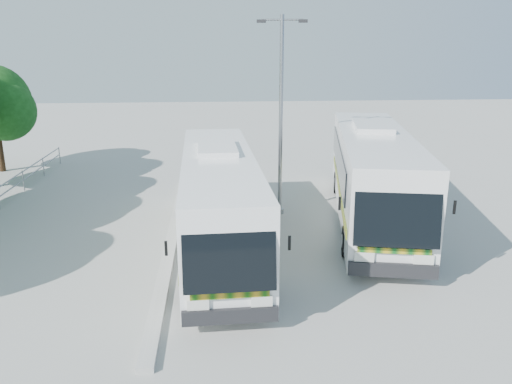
{
  "coord_description": "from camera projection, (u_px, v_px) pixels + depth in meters",
  "views": [
    {
      "loc": [
        -0.7,
        -15.35,
        6.74
      ],
      "look_at": [
        0.84,
        2.69,
        1.49
      ],
      "focal_mm": 35.0,
      "sensor_mm": 36.0,
      "label": 1
    }
  ],
  "objects": [
    {
      "name": "ground",
      "position": [
        238.0,
        258.0,
        16.62
      ],
      "size": [
        100.0,
        100.0,
        0.0
      ],
      "primitive_type": "plane",
      "color": "#9E9E99",
      "rests_on": "ground"
    },
    {
      "name": "kerb_divider",
      "position": [
        173.0,
        236.0,
        18.33
      ],
      "size": [
        0.4,
        16.0,
        0.15
      ],
      "primitive_type": "cube",
      "color": "#B2B2AD",
      "rests_on": "ground"
    },
    {
      "name": "coach_main",
      "position": [
        219.0,
        198.0,
        17.14
      ],
      "size": [
        2.74,
        11.76,
        3.24
      ],
      "rotation": [
        0.0,
        0.0,
        0.03
      ],
      "color": "white",
      "rests_on": "ground"
    },
    {
      "name": "coach_adjacent",
      "position": [
        372.0,
        172.0,
        19.97
      ],
      "size": [
        5.03,
        12.99,
        3.54
      ],
      "rotation": [
        0.0,
        0.0,
        -0.2
      ],
      "color": "silver",
      "rests_on": "ground"
    },
    {
      "name": "lamppost",
      "position": [
        281.0,
        109.0,
        19.9
      ],
      "size": [
        1.94,
        0.48,
        7.96
      ],
      "rotation": [
        0.0,
        0.0,
        -0.16
      ],
      "color": "gray",
      "rests_on": "ground"
    }
  ]
}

